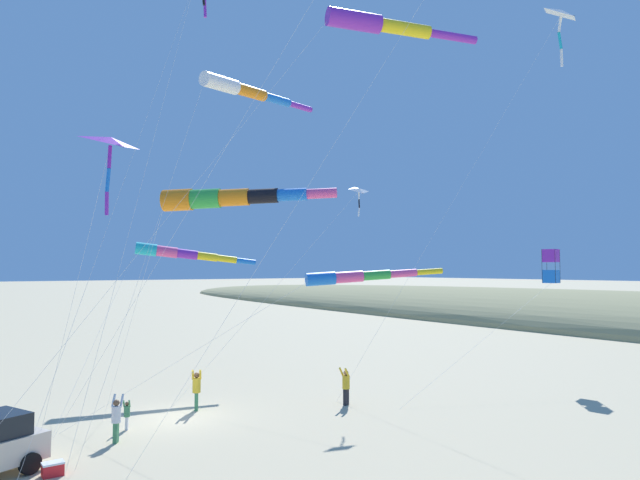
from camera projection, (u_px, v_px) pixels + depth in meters
ground_plane at (177, 418)px, 23.69m from camera, size 600.00×600.00×0.00m
cooler_box at (53, 469)px, 17.04m from camera, size 0.62×0.42×0.42m
person_adult_flyer at (116, 417)px, 20.32m from camera, size 0.58×0.62×1.72m
person_child_green_jacket at (197, 388)px, 24.96m from camera, size 0.59×0.66×1.87m
person_child_grey_jacket at (346, 384)px, 25.94m from camera, size 0.61×0.52×1.77m
person_bystander_far at (127, 413)px, 21.91m from camera, size 0.38×0.43×1.22m
kite_windsock_orange_high_right at (225, 198)px, 21.54m from camera, size 6.53×7.94×9.51m
kite_windsock_white_trailing at (247, 91)px, 23.03m from camera, size 10.91×2.74×14.17m
kite_delta_long_streamer_left at (561, 15)px, 30.13m from camera, size 12.57×5.99×20.76m
kite_box_rainbow_low_near at (551, 266)px, 32.55m from camera, size 12.70×0.92×7.53m
kite_windsock_green_low_center at (181, 253)px, 31.67m from camera, size 11.98×8.17×7.88m
kite_delta_magenta_far_left at (111, 144)px, 17.51m from camera, size 2.58×3.11×10.68m
kite_windsock_long_streamer_right at (381, 25)px, 21.15m from camera, size 17.50×4.47×16.09m
kite_windsock_yellow_midlevel at (357, 277)px, 19.75m from camera, size 11.20×9.62×6.40m
kite_delta_purple_drifting at (358, 191)px, 30.85m from camera, size 10.93×1.35×11.03m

